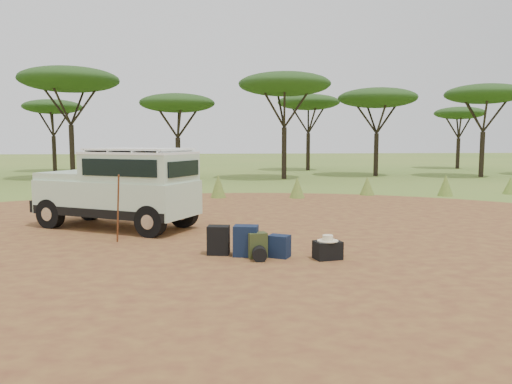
{
  "coord_description": "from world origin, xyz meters",
  "views": [
    {
      "loc": [
        -0.52,
        -10.32,
        2.23
      ],
      "look_at": [
        0.68,
        1.31,
        1.0
      ],
      "focal_mm": 35.0,
      "sensor_mm": 36.0,
      "label": 1
    }
  ],
  "objects": [
    {
      "name": "safari_vehicle",
      "position": [
        -2.61,
        2.4,
        0.98
      ],
      "size": [
        4.39,
        3.43,
        2.02
      ],
      "rotation": [
        0.0,
        0.0,
        -0.51
      ],
      "color": "beige",
      "rests_on": "ground"
    },
    {
      "name": "duffel_navy",
      "position": [
        0.87,
        -1.13,
        0.22
      ],
      "size": [
        0.47,
        0.44,
        0.43
      ],
      "primitive_type": "cube",
      "rotation": [
        0.0,
        0.0,
        -0.53
      ],
      "color": "#12213A",
      "rests_on": "ground"
    },
    {
      "name": "safari_hat",
      "position": [
        1.75,
        -1.36,
        0.39
      ],
      "size": [
        0.39,
        0.39,
        0.11
      ],
      "color": "beige",
      "rests_on": "hard_case"
    },
    {
      "name": "backpack_black",
      "position": [
        -0.26,
        -0.77,
        0.28
      ],
      "size": [
        0.46,
        0.37,
        0.57
      ],
      "primitive_type": "cube",
      "rotation": [
        0.0,
        0.0,
        -0.18
      ],
      "color": "black",
      "rests_on": "ground"
    },
    {
      "name": "ground",
      "position": [
        0.0,
        0.0,
        0.0
      ],
      "size": [
        140.0,
        140.0,
        0.0
      ],
      "primitive_type": "plane",
      "color": "olive",
      "rests_on": "ground"
    },
    {
      "name": "stuff_sack",
      "position": [
        0.47,
        -1.37,
        0.13
      ],
      "size": [
        0.28,
        0.28,
        0.27
      ],
      "primitive_type": "cylinder",
      "rotation": [
        1.57,
        0.0,
        -0.05
      ],
      "color": "black",
      "rests_on": "ground"
    },
    {
      "name": "walking_staff",
      "position": [
        -2.37,
        0.5,
        0.75
      ],
      "size": [
        0.16,
        0.32,
        1.5
      ],
      "primitive_type": "cylinder",
      "rotation": [
        0.2,
        0.0,
        0.4
      ],
      "color": "maroon",
      "rests_on": "ground"
    },
    {
      "name": "backpack_olive",
      "position": [
        0.46,
        -1.11,
        0.24
      ],
      "size": [
        0.39,
        0.31,
        0.48
      ],
      "primitive_type": "cube",
      "rotation": [
        0.0,
        0.0,
        0.19
      ],
      "color": "#3E4620",
      "rests_on": "ground"
    },
    {
      "name": "acacia_treeline",
      "position": [
        0.75,
        19.81,
        4.87
      ],
      "size": [
        46.7,
        13.2,
        6.26
      ],
      "color": "black",
      "rests_on": "ground"
    },
    {
      "name": "dirt_clearing",
      "position": [
        0.0,
        0.0,
        0.0
      ],
      "size": [
        23.0,
        23.0,
        0.01
      ],
      "primitive_type": "cylinder",
      "color": "olive",
      "rests_on": "ground"
    },
    {
      "name": "grass_fringe",
      "position": [
        0.12,
        8.67,
        0.4
      ],
      "size": [
        36.6,
        1.6,
        0.9
      ],
      "color": "olive",
      "rests_on": "ground"
    },
    {
      "name": "backpack_navy",
      "position": [
        0.25,
        -0.97,
        0.3
      ],
      "size": [
        0.52,
        0.42,
        0.6
      ],
      "primitive_type": "cube",
      "rotation": [
        0.0,
        0.0,
        -0.23
      ],
      "color": "#12213A",
      "rests_on": "ground"
    },
    {
      "name": "hard_case",
      "position": [
        1.75,
        -1.36,
        0.17
      ],
      "size": [
        0.55,
        0.44,
        0.35
      ],
      "primitive_type": "cube",
      "rotation": [
        0.0,
        0.0,
        0.2
      ],
      "color": "black",
      "rests_on": "ground"
    }
  ]
}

